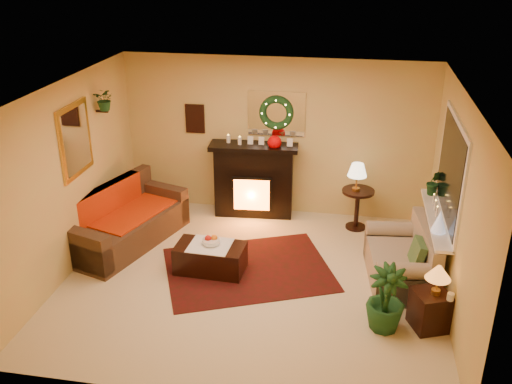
% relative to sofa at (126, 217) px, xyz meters
% --- Properties ---
extents(floor, '(5.00, 5.00, 0.00)m').
position_rel_sofa_xyz_m(floor, '(2.04, -0.69, -0.43)').
color(floor, beige).
rests_on(floor, ground).
extents(ceiling, '(5.00, 5.00, 0.00)m').
position_rel_sofa_xyz_m(ceiling, '(2.04, -0.69, 2.17)').
color(ceiling, white).
rests_on(ceiling, ground).
extents(wall_back, '(5.00, 5.00, 0.00)m').
position_rel_sofa_xyz_m(wall_back, '(2.04, 1.56, 0.87)').
color(wall_back, '#EFD88C').
rests_on(wall_back, ground).
extents(wall_front, '(5.00, 5.00, 0.00)m').
position_rel_sofa_xyz_m(wall_front, '(2.04, -2.94, 0.87)').
color(wall_front, '#EFD88C').
rests_on(wall_front, ground).
extents(wall_left, '(4.50, 4.50, 0.00)m').
position_rel_sofa_xyz_m(wall_left, '(-0.46, -0.69, 0.87)').
color(wall_left, '#EFD88C').
rests_on(wall_left, ground).
extents(wall_right, '(4.50, 4.50, 0.00)m').
position_rel_sofa_xyz_m(wall_right, '(4.54, -0.69, 0.87)').
color(wall_right, '#EFD88C').
rests_on(wall_right, ground).
extents(area_rug, '(2.71, 2.41, 0.01)m').
position_rel_sofa_xyz_m(area_rug, '(1.95, -0.45, -0.42)').
color(area_rug, '#560E09').
rests_on(area_rug, floor).
extents(sofa, '(1.47, 2.19, 0.87)m').
position_rel_sofa_xyz_m(sofa, '(0.00, 0.00, 0.00)').
color(sofa, '#4A351A').
rests_on(sofa, floor).
extents(red_throw, '(0.87, 1.41, 0.02)m').
position_rel_sofa_xyz_m(red_throw, '(-0.01, 0.17, 0.03)').
color(red_throw, red).
rests_on(red_throw, sofa).
extents(fireplace, '(1.29, 0.49, 1.16)m').
position_rel_sofa_xyz_m(fireplace, '(1.71, 1.35, 0.12)').
color(fireplace, black).
rests_on(fireplace, floor).
extents(poinsettia, '(0.22, 0.22, 0.22)m').
position_rel_sofa_xyz_m(poinsettia, '(2.05, 1.30, 0.87)').
color(poinsettia, '#D50001').
rests_on(poinsettia, fireplace).
extents(mantel_candle_a, '(0.06, 0.06, 0.19)m').
position_rel_sofa_xyz_m(mantel_candle_a, '(1.29, 1.36, 0.83)').
color(mantel_candle_a, white).
rests_on(mantel_candle_a, fireplace).
extents(mantel_candle_b, '(0.06, 0.06, 0.19)m').
position_rel_sofa_xyz_m(mantel_candle_b, '(1.48, 1.30, 0.83)').
color(mantel_candle_b, silver).
rests_on(mantel_candle_b, fireplace).
extents(mantel_mirror, '(0.92, 0.02, 0.72)m').
position_rel_sofa_xyz_m(mantel_mirror, '(2.04, 1.54, 1.27)').
color(mantel_mirror, white).
rests_on(mantel_mirror, wall_back).
extents(wreath, '(0.55, 0.11, 0.55)m').
position_rel_sofa_xyz_m(wreath, '(2.04, 1.50, 1.29)').
color(wreath, '#194719').
rests_on(wreath, wall_back).
extents(wall_art, '(0.32, 0.03, 0.48)m').
position_rel_sofa_xyz_m(wall_art, '(0.69, 1.54, 1.12)').
color(wall_art, '#381E11').
rests_on(wall_art, wall_back).
extents(gold_mirror, '(0.03, 0.84, 1.00)m').
position_rel_sofa_xyz_m(gold_mirror, '(-0.44, -0.39, 1.32)').
color(gold_mirror, gold).
rests_on(gold_mirror, wall_left).
extents(hanging_plant, '(0.33, 0.28, 0.36)m').
position_rel_sofa_xyz_m(hanging_plant, '(-0.30, 0.36, 1.54)').
color(hanging_plant, '#194719').
rests_on(hanging_plant, wall_left).
extents(loveseat, '(0.93, 1.44, 0.79)m').
position_rel_sofa_xyz_m(loveseat, '(4.00, -0.34, -0.01)').
color(loveseat, gray).
rests_on(loveseat, floor).
extents(window_frame, '(0.03, 1.86, 1.36)m').
position_rel_sofa_xyz_m(window_frame, '(4.53, -0.14, 1.12)').
color(window_frame, white).
rests_on(window_frame, wall_right).
extents(window_glass, '(0.02, 1.70, 1.22)m').
position_rel_sofa_xyz_m(window_glass, '(4.51, -0.14, 1.12)').
color(window_glass, black).
rests_on(window_glass, wall_right).
extents(window_sill, '(0.22, 1.86, 0.04)m').
position_rel_sofa_xyz_m(window_sill, '(4.42, -0.14, 0.44)').
color(window_sill, white).
rests_on(window_sill, wall_right).
extents(mini_tree, '(0.19, 0.19, 0.28)m').
position_rel_sofa_xyz_m(mini_tree, '(4.39, -0.58, 0.61)').
color(mini_tree, silver).
rests_on(mini_tree, window_sill).
extents(sill_plant, '(0.28, 0.22, 0.50)m').
position_rel_sofa_xyz_m(sill_plant, '(4.45, 0.59, 0.66)').
color(sill_plant, black).
rests_on(sill_plant, window_sill).
extents(side_table_round, '(0.61, 0.61, 0.66)m').
position_rel_sofa_xyz_m(side_table_round, '(3.41, 1.11, -0.10)').
color(side_table_round, '#442613').
rests_on(side_table_round, floor).
extents(lamp_cream, '(0.30, 0.30, 0.46)m').
position_rel_sofa_xyz_m(lamp_cream, '(3.37, 1.08, 0.45)').
color(lamp_cream, '#F6EABD').
rests_on(lamp_cream, side_table_round).
extents(end_table_square, '(0.51, 0.51, 0.48)m').
position_rel_sofa_xyz_m(end_table_square, '(4.30, -1.35, -0.16)').
color(end_table_square, black).
rests_on(end_table_square, floor).
extents(lamp_tiffany, '(0.29, 0.29, 0.43)m').
position_rel_sofa_xyz_m(lamp_tiffany, '(4.33, -1.36, 0.32)').
color(lamp_tiffany, orange).
rests_on(lamp_tiffany, end_table_square).
extents(coffee_table, '(0.97, 0.56, 0.40)m').
position_rel_sofa_xyz_m(coffee_table, '(1.44, -0.56, -0.22)').
color(coffee_table, '#3D2618').
rests_on(coffee_table, floor).
extents(fruit_bowl, '(0.24, 0.24, 0.06)m').
position_rel_sofa_xyz_m(fruit_bowl, '(1.45, -0.53, 0.02)').
color(fruit_bowl, white).
rests_on(fruit_bowl, coffee_table).
extents(floor_palm, '(1.65, 1.65, 2.45)m').
position_rel_sofa_xyz_m(floor_palm, '(3.77, -1.46, 0.02)').
color(floor_palm, '#143B16').
rests_on(floor_palm, floor).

